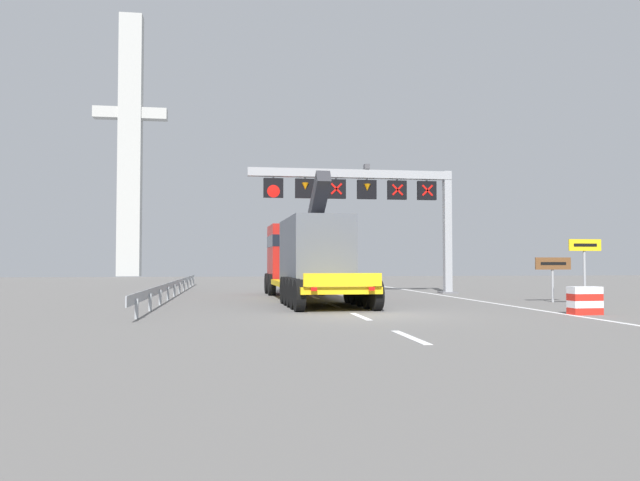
{
  "coord_description": "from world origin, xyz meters",
  "views": [
    {
      "loc": [
        -4.46,
        -19.33,
        1.66
      ],
      "look_at": [
        -0.26,
        9.84,
        2.74
      ],
      "focal_mm": 34.46,
      "sensor_mm": 36.0,
      "label": 1
    }
  ],
  "objects_px": {
    "heavy_haul_truck_yellow": "(306,256)",
    "tourist_info_sign_brown": "(553,268)",
    "crash_barrier_striped": "(585,301)",
    "overhead_lane_gantry": "(373,193)",
    "exit_sign_yellow": "(585,256)",
    "bridge_pylon_distant": "(130,142)"
  },
  "relations": [
    {
      "from": "tourist_info_sign_brown",
      "to": "crash_barrier_striped",
      "type": "distance_m",
      "value": 6.42
    },
    {
      "from": "overhead_lane_gantry",
      "to": "exit_sign_yellow",
      "type": "height_order",
      "value": "overhead_lane_gantry"
    },
    {
      "from": "heavy_haul_truck_yellow",
      "to": "exit_sign_yellow",
      "type": "xyz_separation_m",
      "value": [
        10.28,
        -5.95,
        -0.06
      ]
    },
    {
      "from": "tourist_info_sign_brown",
      "to": "exit_sign_yellow",
      "type": "bearing_deg",
      "value": -83.6
    },
    {
      "from": "tourist_info_sign_brown",
      "to": "bridge_pylon_distant",
      "type": "height_order",
      "value": "bridge_pylon_distant"
    },
    {
      "from": "overhead_lane_gantry",
      "to": "bridge_pylon_distant",
      "type": "height_order",
      "value": "bridge_pylon_distant"
    },
    {
      "from": "exit_sign_yellow",
      "to": "bridge_pylon_distant",
      "type": "distance_m",
      "value": 64.57
    },
    {
      "from": "tourist_info_sign_brown",
      "to": "crash_barrier_striped",
      "type": "height_order",
      "value": "tourist_info_sign_brown"
    },
    {
      "from": "tourist_info_sign_brown",
      "to": "overhead_lane_gantry",
      "type": "bearing_deg",
      "value": 126.28
    },
    {
      "from": "overhead_lane_gantry",
      "to": "heavy_haul_truck_yellow",
      "type": "xyz_separation_m",
      "value": [
        -4.17,
        -4.08,
        -3.45
      ]
    },
    {
      "from": "overhead_lane_gantry",
      "to": "heavy_haul_truck_yellow",
      "type": "relative_size",
      "value": 0.81
    },
    {
      "from": "heavy_haul_truck_yellow",
      "to": "tourist_info_sign_brown",
      "type": "relative_size",
      "value": 7.46
    },
    {
      "from": "overhead_lane_gantry",
      "to": "crash_barrier_striped",
      "type": "bearing_deg",
      "value": -75.25
    },
    {
      "from": "crash_barrier_striped",
      "to": "heavy_haul_truck_yellow",
      "type": "bearing_deg",
      "value": 128.44
    },
    {
      "from": "heavy_haul_truck_yellow",
      "to": "crash_barrier_striped",
      "type": "bearing_deg",
      "value": -51.56
    },
    {
      "from": "exit_sign_yellow",
      "to": "heavy_haul_truck_yellow",
      "type": "bearing_deg",
      "value": 149.94
    },
    {
      "from": "exit_sign_yellow",
      "to": "tourist_info_sign_brown",
      "type": "relative_size",
      "value": 1.37
    },
    {
      "from": "overhead_lane_gantry",
      "to": "heavy_haul_truck_yellow",
      "type": "height_order",
      "value": "overhead_lane_gantry"
    },
    {
      "from": "exit_sign_yellow",
      "to": "bridge_pylon_distant",
      "type": "relative_size",
      "value": 0.08
    },
    {
      "from": "overhead_lane_gantry",
      "to": "exit_sign_yellow",
      "type": "distance_m",
      "value": 12.26
    },
    {
      "from": "overhead_lane_gantry",
      "to": "bridge_pylon_distant",
      "type": "bearing_deg",
      "value": 113.37
    },
    {
      "from": "crash_barrier_striped",
      "to": "bridge_pylon_distant",
      "type": "height_order",
      "value": "bridge_pylon_distant"
    }
  ]
}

